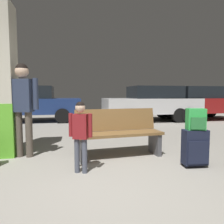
{
  "coord_description": "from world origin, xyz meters",
  "views": [
    {
      "loc": [
        -0.5,
        -2.39,
        1.17
      ],
      "look_at": [
        0.21,
        1.3,
        0.85
      ],
      "focal_mm": 33.56,
      "sensor_mm": 36.0,
      "label": 1
    }
  ],
  "objects_px": {
    "suitcase": "(195,147)",
    "parked_car_far": "(30,103)",
    "bench": "(119,133)",
    "parked_car_near": "(152,103)",
    "child": "(80,129)",
    "parked_car_side": "(198,102)",
    "adult": "(23,100)",
    "backpack_bright": "(196,120)"
  },
  "relations": [
    {
      "from": "parked_car_side",
      "to": "adult",
      "type": "bearing_deg",
      "value": -144.91
    },
    {
      "from": "backpack_bright",
      "to": "parked_car_far",
      "type": "height_order",
      "value": "parked_car_far"
    },
    {
      "from": "adult",
      "to": "parked_car_near",
      "type": "relative_size",
      "value": 0.42
    },
    {
      "from": "bench",
      "to": "parked_car_near",
      "type": "distance_m",
      "value": 5.52
    },
    {
      "from": "suitcase",
      "to": "parked_car_side",
      "type": "xyz_separation_m",
      "value": [
        3.76,
        5.73,
        0.48
      ]
    },
    {
      "from": "suitcase",
      "to": "parked_car_near",
      "type": "bearing_deg",
      "value": 75.14
    },
    {
      "from": "suitcase",
      "to": "parked_car_far",
      "type": "distance_m",
      "value": 7.41
    },
    {
      "from": "backpack_bright",
      "to": "parked_car_far",
      "type": "bearing_deg",
      "value": 119.72
    },
    {
      "from": "bench",
      "to": "parked_car_near",
      "type": "xyz_separation_m",
      "value": [
        2.58,
        4.87,
        0.36
      ]
    },
    {
      "from": "bench",
      "to": "child",
      "type": "xyz_separation_m",
      "value": [
        -0.74,
        -0.72,
        0.21
      ]
    },
    {
      "from": "child",
      "to": "adult",
      "type": "relative_size",
      "value": 0.61
    },
    {
      "from": "adult",
      "to": "parked_car_side",
      "type": "bearing_deg",
      "value": 35.09
    },
    {
      "from": "backpack_bright",
      "to": "parked_car_side",
      "type": "bearing_deg",
      "value": 56.73
    },
    {
      "from": "adult",
      "to": "parked_car_far",
      "type": "bearing_deg",
      "value": 99.11
    },
    {
      "from": "backpack_bright",
      "to": "parked_car_side",
      "type": "distance_m",
      "value": 6.85
    },
    {
      "from": "parked_car_near",
      "to": "suitcase",
      "type": "bearing_deg",
      "value": -104.86
    },
    {
      "from": "backpack_bright",
      "to": "parked_car_far",
      "type": "xyz_separation_m",
      "value": [
        -3.67,
        6.42,
        0.03
      ]
    },
    {
      "from": "parked_car_far",
      "to": "parked_car_near",
      "type": "relative_size",
      "value": 1.0
    },
    {
      "from": "backpack_bright",
      "to": "child",
      "type": "relative_size",
      "value": 0.32
    },
    {
      "from": "bench",
      "to": "child",
      "type": "relative_size",
      "value": 1.55
    },
    {
      "from": "backpack_bright",
      "to": "adult",
      "type": "xyz_separation_m",
      "value": [
        -2.81,
        1.11,
        0.3
      ]
    },
    {
      "from": "suitcase",
      "to": "adult",
      "type": "relative_size",
      "value": 0.35
    },
    {
      "from": "suitcase",
      "to": "parked_car_near",
      "type": "distance_m",
      "value": 5.9
    },
    {
      "from": "parked_car_near",
      "to": "parked_car_side",
      "type": "relative_size",
      "value": 1.01
    },
    {
      "from": "suitcase",
      "to": "parked_car_near",
      "type": "xyz_separation_m",
      "value": [
        1.51,
        5.68,
        0.48
      ]
    },
    {
      "from": "parked_car_side",
      "to": "bench",
      "type": "bearing_deg",
      "value": -134.53
    },
    {
      "from": "adult",
      "to": "child",
      "type": "bearing_deg",
      "value": -45.31
    },
    {
      "from": "suitcase",
      "to": "parked_car_side",
      "type": "relative_size",
      "value": 0.15
    },
    {
      "from": "parked_car_far",
      "to": "parked_car_near",
      "type": "height_order",
      "value": "same"
    },
    {
      "from": "bench",
      "to": "parked_car_far",
      "type": "height_order",
      "value": "parked_car_far"
    },
    {
      "from": "suitcase",
      "to": "parked_car_far",
      "type": "xyz_separation_m",
      "value": [
        -3.67,
        6.42,
        0.48
      ]
    },
    {
      "from": "suitcase",
      "to": "child",
      "type": "xyz_separation_m",
      "value": [
        -1.81,
        0.1,
        0.33
      ]
    },
    {
      "from": "adult",
      "to": "parked_car_far",
      "type": "relative_size",
      "value": 0.42
    },
    {
      "from": "child",
      "to": "adult",
      "type": "distance_m",
      "value": 1.48
    },
    {
      "from": "child",
      "to": "parked_car_side",
      "type": "bearing_deg",
      "value": 45.31
    },
    {
      "from": "adult",
      "to": "parked_car_far",
      "type": "height_order",
      "value": "adult"
    },
    {
      "from": "suitcase",
      "to": "child",
      "type": "distance_m",
      "value": 1.85
    },
    {
      "from": "child",
      "to": "parked_car_far",
      "type": "relative_size",
      "value": 0.26
    },
    {
      "from": "bench",
      "to": "backpack_bright",
      "type": "distance_m",
      "value": 1.39
    },
    {
      "from": "suitcase",
      "to": "child",
      "type": "bearing_deg",
      "value": 176.98
    },
    {
      "from": "child",
      "to": "parked_car_side",
      "type": "distance_m",
      "value": 7.92
    },
    {
      "from": "suitcase",
      "to": "backpack_bright",
      "type": "bearing_deg",
      "value": -157.8
    }
  ]
}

